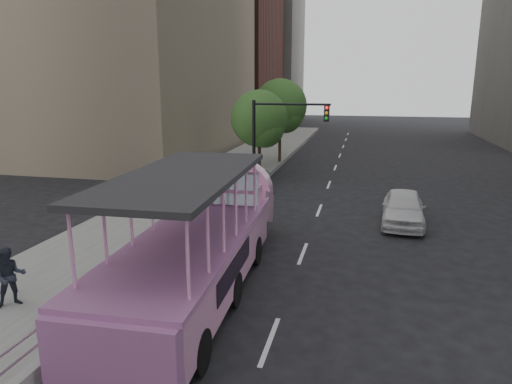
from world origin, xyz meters
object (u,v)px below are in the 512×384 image
(parking_sign, at_px, (196,213))
(traffic_signal, at_px, (275,132))
(street_tree_near, at_px, (261,121))
(street_tree_far, at_px, (281,108))
(duck_boat, at_px, (204,240))
(car, at_px, (403,208))
(pedestrian_mid, at_px, (10,277))

(parking_sign, relative_size, traffic_signal, 0.48)
(street_tree_near, xyz_separation_m, street_tree_far, (0.20, 6.00, 0.49))
(traffic_signal, bearing_deg, duck_boat, -89.69)
(duck_boat, relative_size, street_tree_far, 1.78)
(parking_sign, xyz_separation_m, street_tree_near, (-0.59, 12.93, 2.23))
(traffic_signal, height_order, street_tree_far, street_tree_far)
(parking_sign, distance_m, street_tree_far, 19.12)
(parking_sign, distance_m, street_tree_near, 13.13)
(parking_sign, xyz_separation_m, street_tree_far, (-0.39, 18.93, 2.72))
(car, height_order, traffic_signal, traffic_signal)
(duck_boat, bearing_deg, car, 50.58)
(street_tree_near, bearing_deg, pedestrian_mid, -98.11)
(parking_sign, bearing_deg, duck_boat, -64.42)
(car, xyz_separation_m, street_tree_near, (-8.10, 7.32, 3.07))
(car, distance_m, traffic_signal, 8.06)
(duck_boat, distance_m, pedestrian_mid, 5.30)
(car, xyz_separation_m, street_tree_far, (-7.90, 13.32, 3.56))
(traffic_signal, xyz_separation_m, street_tree_near, (-1.60, 3.43, 0.32))
(parking_sign, bearing_deg, street_tree_far, 91.19)
(duck_boat, xyz_separation_m, parking_sign, (-1.07, 2.23, 0.18))
(street_tree_near, bearing_deg, parking_sign, -87.37)
(parking_sign, height_order, traffic_signal, traffic_signal)
(car, distance_m, street_tree_near, 11.34)
(car, bearing_deg, traffic_signal, 152.44)
(duck_boat, bearing_deg, street_tree_far, 93.95)
(car, bearing_deg, pedestrian_mid, -130.98)
(car, xyz_separation_m, pedestrian_mid, (-10.70, -10.96, 0.37))
(street_tree_far, bearing_deg, parking_sign, -88.81)
(car, height_order, parking_sign, parking_sign)
(car, height_order, street_tree_far, street_tree_far)
(pedestrian_mid, bearing_deg, duck_boat, -6.01)
(pedestrian_mid, bearing_deg, street_tree_near, 39.65)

